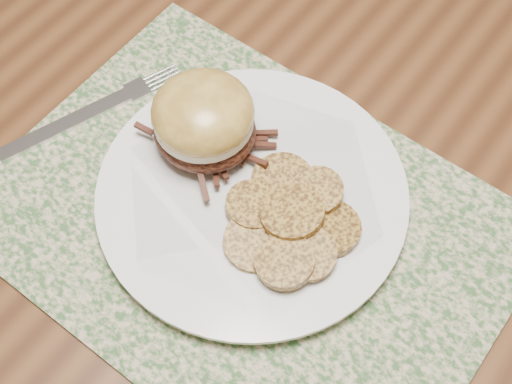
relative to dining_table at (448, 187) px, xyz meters
The scene contains 7 objects.
ground 0.67m from the dining_table, ahead, with size 3.50×3.50×0.00m, color brown.
dining_table is the anchor object (origin of this frame).
placemat 0.24m from the dining_table, 120.43° to the right, with size 0.45×0.33×0.00m, color #385E30.
dinner_plate 0.23m from the dining_table, 125.86° to the right, with size 0.26×0.26×0.02m, color white.
pork_sandwich 0.28m from the dining_table, 140.42° to the right, with size 0.11×0.10×0.07m.
roasted_potatoes 0.22m from the dining_table, 113.48° to the right, with size 0.13×0.13×0.03m.
fork 0.37m from the dining_table, 148.52° to the right, with size 0.08×0.19×0.00m.
Camera 1 is at (0.07, -0.42, 1.31)m, focal length 50.00 mm.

